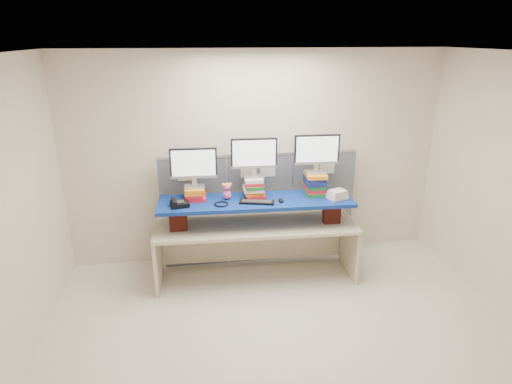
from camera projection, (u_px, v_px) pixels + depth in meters
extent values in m
cube|color=beige|center=(292.00, 218.00, 3.85)|extent=(5.00, 4.00, 2.80)
cube|color=beige|center=(288.00, 344.00, 4.33)|extent=(5.00, 4.00, 0.01)
cube|color=white|center=(298.00, 55.00, 3.36)|extent=(5.00, 4.00, 0.01)
cube|color=#51575F|center=(194.00, 214.00, 5.59)|extent=(0.85, 0.05, 1.50)
cube|color=#51575F|center=(259.00, 210.00, 5.72)|extent=(0.85, 0.05, 1.50)
cube|color=#51575F|center=(322.00, 206.00, 5.85)|extent=(0.85, 0.05, 1.50)
cube|color=#B6B8BD|center=(260.00, 154.00, 5.46)|extent=(2.60, 0.06, 0.03)
cube|color=silver|center=(185.00, 175.00, 5.36)|extent=(0.20, 0.00, 0.16)
cube|color=silver|center=(248.00, 172.00, 5.48)|extent=(0.20, 0.00, 0.16)
cube|color=silver|center=(268.00, 171.00, 5.52)|extent=(0.20, 0.00, 0.16)
cube|color=silver|center=(327.00, 168.00, 5.64)|extent=(0.20, 0.00, 0.16)
cube|color=beige|center=(256.00, 226.00, 5.27)|extent=(2.50, 0.83, 0.04)
cube|color=beige|center=(158.00, 258.00, 5.27)|extent=(0.07, 0.67, 0.71)
cube|color=beige|center=(349.00, 248.00, 5.54)|extent=(0.07, 0.67, 0.71)
cube|color=maroon|center=(178.00, 219.00, 5.07)|extent=(0.21, 0.12, 0.28)
cube|color=maroon|center=(332.00, 212.00, 5.27)|extent=(0.21, 0.12, 0.28)
cube|color=navy|center=(256.00, 201.00, 5.16)|extent=(2.37, 0.69, 0.04)
cube|color=red|center=(196.00, 197.00, 5.19)|extent=(0.26, 0.31, 0.04)
cube|color=red|center=(194.00, 194.00, 5.16)|extent=(0.22, 0.29, 0.04)
cube|color=orange|center=(194.00, 191.00, 5.16)|extent=(0.22, 0.30, 0.03)
cube|color=orange|center=(195.00, 189.00, 5.14)|extent=(0.24, 0.28, 0.03)
cube|color=red|center=(255.00, 194.00, 5.26)|extent=(0.23, 0.28, 0.05)
cube|color=orange|center=(253.00, 191.00, 5.25)|extent=(0.24, 0.28, 0.04)
cube|color=silver|center=(253.00, 188.00, 5.22)|extent=(0.26, 0.28, 0.04)
cube|color=#196123|center=(254.00, 185.00, 5.20)|extent=(0.22, 0.28, 0.04)
cube|color=red|center=(253.00, 182.00, 5.21)|extent=(0.22, 0.28, 0.04)
cube|color=silver|center=(253.00, 179.00, 5.19)|extent=(0.23, 0.27, 0.04)
cube|color=#196123|center=(315.00, 192.00, 5.33)|extent=(0.25, 0.29, 0.04)
cube|color=red|center=(315.00, 189.00, 5.33)|extent=(0.26, 0.30, 0.05)
cube|color=#196123|center=(315.00, 185.00, 5.31)|extent=(0.24, 0.31, 0.05)
cube|color=#121D52|center=(315.00, 182.00, 5.29)|extent=(0.27, 0.31, 0.05)
cube|color=#121D52|center=(314.00, 178.00, 5.28)|extent=(0.22, 0.30, 0.04)
cube|color=orange|center=(316.00, 175.00, 5.26)|extent=(0.27, 0.31, 0.05)
cube|color=#9F9FA4|center=(195.00, 186.00, 5.13)|extent=(0.25, 0.17, 0.02)
cube|color=#9F9FA4|center=(194.00, 182.00, 5.11)|extent=(0.06, 0.05, 0.10)
cube|color=black|center=(194.00, 163.00, 5.03)|extent=(0.56, 0.06, 0.37)
cube|color=white|center=(194.00, 164.00, 5.01)|extent=(0.51, 0.03, 0.32)
cube|color=#9F9FA4|center=(254.00, 176.00, 5.18)|extent=(0.25, 0.17, 0.02)
cube|color=#9F9FA4|center=(254.00, 172.00, 5.16)|extent=(0.06, 0.05, 0.10)
cube|color=black|center=(254.00, 153.00, 5.08)|extent=(0.56, 0.06, 0.37)
cube|color=white|center=(254.00, 154.00, 5.06)|extent=(0.51, 0.03, 0.32)
cube|color=#9F9FA4|center=(316.00, 172.00, 5.25)|extent=(0.25, 0.17, 0.02)
cube|color=#9F9FA4|center=(316.00, 168.00, 5.23)|extent=(0.06, 0.05, 0.10)
cube|color=black|center=(317.00, 149.00, 5.15)|extent=(0.56, 0.06, 0.37)
cube|color=white|center=(317.00, 150.00, 5.13)|extent=(0.51, 0.03, 0.32)
cube|color=black|center=(257.00, 202.00, 5.05)|extent=(0.43, 0.24, 0.02)
cube|color=#29292B|center=(257.00, 201.00, 5.05)|extent=(0.37, 0.18, 0.00)
ellipsoid|color=black|center=(281.00, 200.00, 5.09)|extent=(0.07, 0.11, 0.03)
cube|color=black|center=(180.00, 204.00, 4.96)|extent=(0.23, 0.22, 0.05)
cube|color=#29292B|center=(180.00, 202.00, 4.95)|extent=(0.12, 0.12, 0.01)
cube|color=black|center=(174.00, 201.00, 4.92)|extent=(0.08, 0.19, 0.04)
torus|color=black|center=(221.00, 204.00, 5.00)|extent=(0.20, 0.20, 0.02)
ellipsoid|color=#E15594|center=(227.00, 195.00, 5.15)|extent=(0.10, 0.09, 0.12)
sphere|color=#E15594|center=(227.00, 187.00, 5.12)|extent=(0.09, 0.09, 0.09)
sphere|color=yellow|center=(223.00, 185.00, 5.10)|extent=(0.04, 0.04, 0.04)
sphere|color=yellow|center=(230.00, 184.00, 5.11)|extent=(0.04, 0.04, 0.04)
cube|color=beige|center=(337.00, 197.00, 5.19)|extent=(0.27, 0.24, 0.03)
cube|color=beige|center=(337.00, 195.00, 5.18)|extent=(0.25, 0.23, 0.03)
cube|color=beige|center=(337.00, 193.00, 5.17)|extent=(0.24, 0.22, 0.03)
cube|color=beige|center=(338.00, 191.00, 5.16)|extent=(0.23, 0.20, 0.03)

